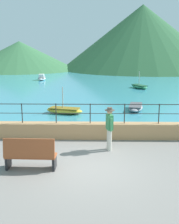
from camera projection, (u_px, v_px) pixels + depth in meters
The scene contains 12 objects.
ground_plane at pixel (89, 168), 9.40m from camera, with size 120.00×120.00×0.00m, color slate.
promenade_wall at pixel (90, 131), 12.43m from camera, with size 20.00×0.56×0.70m, color tan.
railing at pixel (90, 110), 12.21m from camera, with size 18.44×0.04×0.90m.
lake_water at pixel (93, 80), 34.55m from camera, with size 64.00×44.32×0.06m, color teal.
hill_main at pixel (142, 37), 52.27m from camera, with size 31.18×31.18×12.00m, color #285633.
hill_secondary at pixel (20, 56), 50.83m from camera, with size 21.33×21.33×5.28m, color #33663D.
bench_main at pixel (30, 154), 9.12m from camera, with size 1.71×0.60×1.13m.
person_walking at pixel (109, 127), 10.82m from camera, with size 0.38×0.56×1.75m.
boat_0 at pixel (64, 110), 16.91m from camera, with size 2.45×1.45×1.65m.
boat_1 at pixel (136, 107), 17.84m from camera, with size 1.36×2.44×0.36m.
boat_2 at pixel (139, 86), 27.50m from camera, with size 1.84×2.46×1.69m.
boat_3 at pixel (42, 78), 34.77m from camera, with size 1.05×2.35×0.76m.
Camera 1 is at (0.18, -8.71, 3.99)m, focal length 43.95 mm.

